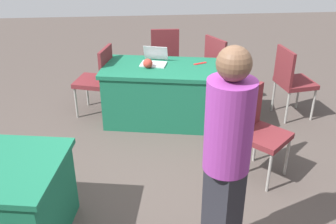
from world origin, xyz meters
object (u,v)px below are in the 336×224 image
object	(u,v)px
chair_aisle	(165,53)
scissors_red	(200,63)
person_attendee_standing	(227,151)
yarn_ball	(148,63)
chair_tucked_right	(259,128)
chair_near_front	(292,78)
chair_by_pillar	(98,77)
chair_tucked_left	(221,65)
table_foreground	(172,94)
laptop_silver	(154,61)

from	to	relation	value
chair_aisle	scissors_red	size ratio (longest dim) A/B	5.25
person_attendee_standing	yarn_ball	size ratio (longest dim) A/B	14.90
chair_tucked_right	chair_aisle	size ratio (longest dim) A/B	1.02
chair_near_front	chair_by_pillar	world-z (taller)	chair_near_front
chair_tucked_left	chair_by_pillar	size ratio (longest dim) A/B	1.01
table_foreground	chair_near_front	world-z (taller)	chair_near_front
chair_aisle	laptop_silver	size ratio (longest dim) A/B	2.47
chair_near_front	chair_tucked_right	size ratio (longest dim) A/B	1.00
chair_tucked_right	scissors_red	xyz separation A→B (m)	(0.41, -1.34, 0.21)
chair_aisle	laptop_silver	xyz separation A→B (m)	(0.21, 1.03, 0.26)
chair_by_pillar	laptop_silver	distance (m)	0.80
person_attendee_standing	scissors_red	bearing A→B (deg)	-34.25
table_foreground	chair_tucked_left	xyz separation A→B (m)	(-0.75, -0.57, 0.17)
chair_aisle	scissors_red	distance (m)	1.17
chair_by_pillar	scissors_red	world-z (taller)	chair_by_pillar
person_attendee_standing	scissors_red	world-z (taller)	person_attendee_standing
chair_by_pillar	yarn_ball	world-z (taller)	chair_by_pillar
chair_by_pillar	laptop_silver	bearing A→B (deg)	-83.18
chair_tucked_left	chair_aisle	distance (m)	0.97
person_attendee_standing	chair_tucked_right	bearing A→B (deg)	-58.72
table_foreground	chair_by_pillar	xyz separation A→B (m)	(0.97, -0.27, 0.16)
chair_near_front	chair_tucked_left	size ratio (longest dim) A/B	1.00
chair_by_pillar	chair_tucked_left	bearing A→B (deg)	-63.38
chair_near_front	chair_tucked_right	bearing A→B (deg)	-41.95
chair_tucked_right	person_attendee_standing	distance (m)	1.31
table_foreground	chair_near_front	distance (m)	1.57
chair_aisle	scissors_red	world-z (taller)	chair_aisle
chair_tucked_right	yarn_ball	distance (m)	1.67
chair_aisle	laptop_silver	bearing A→B (deg)	-100.23
table_foreground	person_attendee_standing	size ratio (longest dim) A/B	1.06
table_foreground	chair_near_front	size ratio (longest dim) A/B	1.96
scissors_red	yarn_ball	bearing A→B (deg)	-14.52
chair_near_front	person_attendee_standing	distance (m)	2.73
table_foreground	chair_aisle	world-z (taller)	chair_aisle
chair_near_front	chair_by_pillar	size ratio (longest dim) A/B	1.02
chair_tucked_left	yarn_ball	xyz separation A→B (m)	(1.06, 0.58, 0.27)
chair_aisle	person_attendee_standing	xyz separation A→B (m)	(-0.20, 3.50, 0.46)
chair_tucked_right	scissors_red	bearing A→B (deg)	-117.02
chair_tucked_right	laptop_silver	distance (m)	1.73
chair_by_pillar	person_attendee_standing	bearing A→B (deg)	-139.31
chair_aisle	person_attendee_standing	bearing A→B (deg)	-85.53
chair_tucked_left	laptop_silver	world-z (taller)	laptop_silver
person_attendee_standing	chair_aisle	bearing A→B (deg)	-26.68
chair_tucked_left	chair_aisle	xyz separation A→B (m)	(0.77, -0.60, -0.01)
laptop_silver	chair_tucked_right	bearing A→B (deg)	141.02
chair_tucked_right	person_attendee_standing	size ratio (longest dim) A/B	0.54
table_foreground	laptop_silver	distance (m)	0.49
chair_by_pillar	chair_aisle	bearing A→B (deg)	-29.95
table_foreground	chair_aisle	size ratio (longest dim) A/B	1.99
table_foreground	chair_by_pillar	size ratio (longest dim) A/B	1.99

